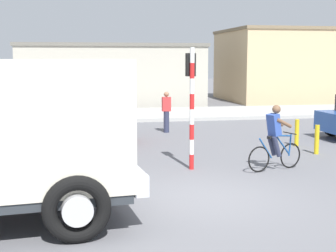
{
  "coord_description": "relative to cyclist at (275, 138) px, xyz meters",
  "views": [
    {
      "loc": [
        -2.53,
        -9.65,
        2.91
      ],
      "look_at": [
        -0.31,
        2.5,
        1.2
      ],
      "focal_mm": 52.19,
      "sensor_mm": 36.0,
      "label": 1
    }
  ],
  "objects": [
    {
      "name": "bollard_far",
      "position": [
        2.13,
        3.23,
        -0.41
      ],
      "size": [
        0.14,
        0.14,
        0.9
      ],
      "primitive_type": "cylinder",
      "color": "gold",
      "rests_on": "ground"
    },
    {
      "name": "bollard_near",
      "position": [
        2.13,
        1.83,
        -0.41
      ],
      "size": [
        0.14,
        0.14,
        0.9
      ],
      "primitive_type": "cylinder",
      "color": "gold",
      "rests_on": "ground"
    },
    {
      "name": "building_corner_right",
      "position": [
        9.0,
        20.59,
        1.6
      ],
      "size": [
        7.84,
        7.67,
        4.92
      ],
      "color": "#D1B284",
      "rests_on": "ground"
    },
    {
      "name": "building_mid_block",
      "position": [
        -3.0,
        20.02,
        1.04
      ],
      "size": [
        11.24,
        7.89,
        3.81
      ],
      "color": "#B2AD9E",
      "rests_on": "ground"
    },
    {
      "name": "car_red_near",
      "position": [
        -5.2,
        5.19,
        -0.05
      ],
      "size": [
        4.12,
        2.11,
        1.6
      ],
      "color": "red",
      "rests_on": "ground"
    },
    {
      "name": "ground_plane",
      "position": [
        -2.48,
        -2.2,
        -0.86
      ],
      "size": [
        120.0,
        120.0,
        0.0
      ],
      "primitive_type": "plane",
      "color": "slate"
    },
    {
      "name": "cyclist",
      "position": [
        0.0,
        0.0,
        0.0
      ],
      "size": [
        1.66,
        0.66,
        1.72
      ],
      "color": "black",
      "rests_on": "ground"
    },
    {
      "name": "pedestrian_near_kerb",
      "position": [
        -1.62,
        7.02,
        -0.02
      ],
      "size": [
        0.34,
        0.22,
        1.62
      ],
      "color": "#2D334C",
      "rests_on": "ground"
    },
    {
      "name": "sidewalk_far",
      "position": [
        -2.48,
        12.77,
        -0.78
      ],
      "size": [
        80.0,
        5.0,
        0.16
      ],
      "primitive_type": "cube",
      "color": "#ADADA8",
      "rests_on": "ground"
    },
    {
      "name": "traffic_light_pole",
      "position": [
        -2.12,
        0.57,
        1.2
      ],
      "size": [
        0.24,
        0.43,
        3.2
      ],
      "color": "red",
      "rests_on": "ground"
    }
  ]
}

